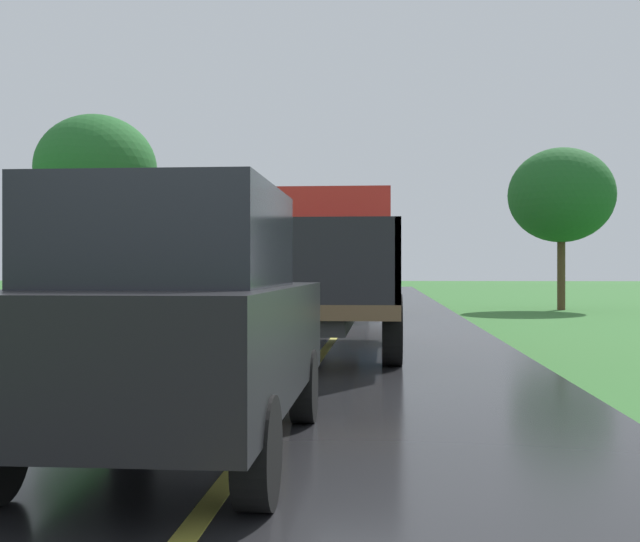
% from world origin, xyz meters
% --- Properties ---
extents(ground_plane, '(200.00, 200.00, 0.00)m').
position_xyz_m(ground_plane, '(0.00, 0.00, 0.00)').
color(ground_plane, '#336B2D').
extents(road_surface, '(6.40, 120.00, 0.08)m').
position_xyz_m(road_surface, '(0.00, 0.00, 0.04)').
color(road_surface, '#232326').
rests_on(road_surface, ground).
extents(centre_line, '(0.14, 108.00, 0.01)m').
position_xyz_m(centre_line, '(0.00, 0.00, 0.08)').
color(centre_line, '#E0D64C').
rests_on(centre_line, road_surface).
extents(banana_truck_near, '(2.38, 5.82, 2.80)m').
position_xyz_m(banana_truck_near, '(0.05, 9.31, 1.47)').
color(banana_truck_near, '#2D2D30').
rests_on(banana_truck_near, road_surface).
extents(banana_truck_far, '(2.38, 5.81, 2.80)m').
position_xyz_m(banana_truck_far, '(0.02, 19.99, 1.46)').
color(banana_truck_far, '#2D2D30').
rests_on(banana_truck_far, road_surface).
extents(roadside_tree_near_left, '(3.73, 3.73, 5.76)m').
position_xyz_m(roadside_tree_near_left, '(7.26, 24.37, 4.07)').
color(roadside_tree_near_left, '#4C3823').
rests_on(roadside_tree_near_left, ground).
extents(roadside_tree_mid_right, '(2.85, 2.85, 5.09)m').
position_xyz_m(roadside_tree_mid_right, '(-5.83, 13.92, 3.79)').
color(roadside_tree_mid_right, '#4C3823').
rests_on(roadside_tree_mid_right, ground).
extents(following_car, '(1.74, 4.10, 1.92)m').
position_xyz_m(following_car, '(-0.49, 1.27, 1.07)').
color(following_car, black).
rests_on(following_car, road_surface).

